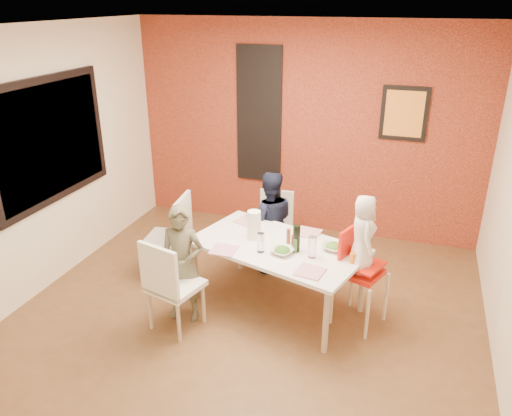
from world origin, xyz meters
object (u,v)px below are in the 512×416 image
(toddler, at_px, (363,234))
(wine_bottle, at_px, (296,238))
(chair_far, at_px, (275,223))
(paper_towel_roll, at_px, (254,225))
(dining_table, at_px, (278,250))
(chair_near, at_px, (169,282))
(chair_left, at_px, (174,233))
(child_far, at_px, (269,222))
(high_chair, at_px, (358,268))
(child_near, at_px, (182,264))

(toddler, relative_size, wine_bottle, 2.78)
(chair_far, distance_m, paper_towel_roll, 0.92)
(dining_table, relative_size, toddler, 2.46)
(wine_bottle, bearing_deg, paper_towel_roll, 164.63)
(chair_near, distance_m, chair_left, 0.98)
(toddler, height_order, wine_bottle, toddler)
(chair_left, bearing_deg, dining_table, 75.14)
(child_far, xyz_separation_m, paper_towel_roll, (0.03, -0.61, 0.24))
(high_chair, relative_size, toddler, 1.29)
(dining_table, height_order, chair_far, chair_far)
(child_far, relative_size, paper_towel_roll, 4.01)
(dining_table, xyz_separation_m, child_near, (-0.80, -0.48, -0.04))
(high_chair, bearing_deg, wine_bottle, 116.52)
(chair_left, height_order, toddler, toddler)
(dining_table, xyz_separation_m, wine_bottle, (0.20, -0.07, 0.20))
(chair_near, relative_size, chair_far, 1.10)
(chair_far, bearing_deg, wine_bottle, -66.61)
(paper_towel_roll, bearing_deg, chair_far, 92.31)
(child_far, xyz_separation_m, toddler, (1.10, -0.70, 0.35))
(dining_table, relative_size, wine_bottle, 6.83)
(chair_near, bearing_deg, chair_far, -93.03)
(chair_near, xyz_separation_m, toddler, (1.63, 0.70, 0.42))
(paper_towel_roll, bearing_deg, dining_table, -12.78)
(chair_far, height_order, paper_towel_roll, paper_towel_roll)
(child_near, height_order, toddler, toddler)
(toddler, bearing_deg, wine_bottle, 74.06)
(dining_table, height_order, high_chair, high_chair)
(child_near, bearing_deg, dining_table, 20.93)
(toddler, relative_size, paper_towel_roll, 2.52)
(dining_table, bearing_deg, chair_near, -138.46)
(high_chair, bearing_deg, chair_left, 105.97)
(paper_towel_roll, bearing_deg, wine_bottle, -15.37)
(chair_near, relative_size, wine_bottle, 3.48)
(dining_table, distance_m, child_near, 0.93)
(chair_far, relative_size, child_far, 0.72)
(dining_table, height_order, chair_near, chair_near)
(chair_far, xyz_separation_m, high_chair, (1.08, -0.92, 0.10))
(child_near, bearing_deg, chair_far, 59.95)
(chair_left, height_order, paper_towel_roll, paper_towel_roll)
(chair_near, xyz_separation_m, high_chair, (1.60, 0.71, 0.06))
(high_chair, xyz_separation_m, toddler, (0.02, -0.02, 0.36))
(dining_table, distance_m, chair_far, 0.97)
(dining_table, xyz_separation_m, toddler, (0.81, -0.03, 0.32))
(toddler, distance_m, wine_bottle, 0.62)
(chair_left, relative_size, paper_towel_roll, 3.30)
(chair_near, distance_m, toddler, 1.82)
(chair_far, height_order, wine_bottle, wine_bottle)
(high_chair, bearing_deg, dining_table, 110.18)
(child_near, bearing_deg, toddler, 5.52)
(chair_near, xyz_separation_m, paper_towel_roll, (0.55, 0.79, 0.31))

